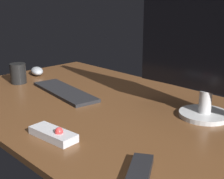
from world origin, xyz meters
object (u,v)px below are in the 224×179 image
object	(u,v)px
monitor	(210,47)
coffee_mug	(18,73)
computer_mouse	(37,71)
tv_remote	(138,177)
media_remote	(53,134)
keyboard	(64,92)

from	to	relation	value
monitor	coffee_mug	world-z (taller)	monitor
computer_mouse	tv_remote	xyz separation A→B (cm)	(101.54, -35.82, -0.99)
media_remote	coffee_mug	bearing A→B (deg)	154.52
monitor	computer_mouse	bearing A→B (deg)	-176.87
tv_remote	computer_mouse	bearing A→B (deg)	-142.40
keyboard	computer_mouse	world-z (taller)	computer_mouse
tv_remote	coffee_mug	bearing A→B (deg)	-135.76
tv_remote	monitor	bearing A→B (deg)	160.21
media_remote	keyboard	bearing A→B (deg)	134.35
coffee_mug	tv_remote	bearing A→B (deg)	-12.79
computer_mouse	coffee_mug	distance (cm)	16.66
monitor	tv_remote	xyz separation A→B (cm)	(10.78, -46.02, -22.97)
computer_mouse	coffee_mug	size ratio (longest dim) A/B	1.20
keyboard	tv_remote	bearing A→B (deg)	-14.97
computer_mouse	monitor	bearing A→B (deg)	28.93
monitor	coffee_mug	size ratio (longest dim) A/B	5.62
computer_mouse	tv_remote	distance (cm)	107.68
monitor	coffee_mug	distance (cm)	88.78
monitor	coffee_mug	xyz separation A→B (cm)	(-83.06, -24.72, -19.32)
monitor	tv_remote	size ratio (longest dim) A/B	2.71
keyboard	computer_mouse	xyz separation A→B (cm)	(-35.45, 8.40, 1.32)
monitor	computer_mouse	size ratio (longest dim) A/B	4.68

